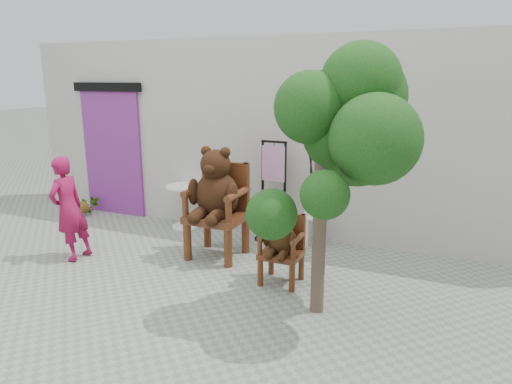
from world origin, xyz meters
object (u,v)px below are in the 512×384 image
person (69,209)px  stool_bucket (313,203)px  chair_big (217,195)px  cafe_table (185,201)px  chair_small (282,240)px  tree (350,126)px  display_stand (273,203)px

person → stool_bucket: bearing=122.1°
chair_big → cafe_table: 1.47m
person → cafe_table: bearing=158.4°
chair_big → person: 1.99m
chair_small → tree: size_ratio=0.34×
display_stand → chair_big: bearing=-114.8°
chair_big → person: bearing=-155.0°
display_stand → stool_bucket: display_stand is taller
person → display_stand: size_ratio=0.92×
person → tree: size_ratio=0.51×
display_stand → tree: bearing=-47.4°
stool_bucket → person: bearing=-148.9°
chair_big → display_stand: (0.48, 0.90, -0.29)m
stool_bucket → tree: size_ratio=0.53×
chair_small → person: (-2.90, -0.38, 0.16)m
chair_big → tree: 2.36m
cafe_table → display_stand: bearing=-0.1°
chair_big → cafe_table: bearing=140.0°
chair_big → person: (-1.80, -0.84, -0.17)m
cafe_table → stool_bucket: stool_bucket is taller
chair_big → chair_small: 1.24m
cafe_table → display_stand: display_stand is taller
chair_small → person: person is taller
person → chair_small: bearing=98.5°
cafe_table → tree: 3.78m
display_stand → tree: (1.44, -1.75, 1.36)m
display_stand → cafe_table: bearing=-177.0°
chair_small → display_stand: 1.49m
chair_small → display_stand: (-0.62, 1.35, 0.05)m
person → tree: bearing=90.8°
person → cafe_table: size_ratio=1.97×
cafe_table → person: bearing=-112.6°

